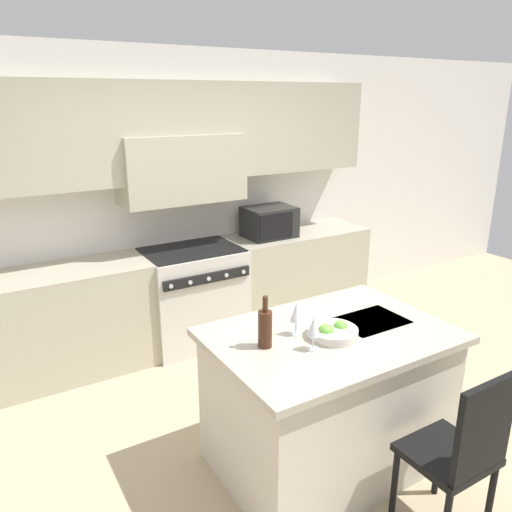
{
  "coord_description": "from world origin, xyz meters",
  "views": [
    {
      "loc": [
        -1.75,
        -2.33,
        2.26
      ],
      "look_at": [
        0.01,
        0.6,
        1.17
      ],
      "focal_mm": 35.0,
      "sensor_mm": 36.0,
      "label": 1
    }
  ],
  "objects_px": {
    "microwave": "(269,222)",
    "wine_glass_near": "(314,327)",
    "range_stove": "(193,296)",
    "fruit_bowl": "(333,332)",
    "wine_bottle": "(265,328)",
    "island_chair": "(462,449)",
    "wine_glass_far": "(296,313)"
  },
  "relations": [
    {
      "from": "microwave",
      "to": "island_chair",
      "type": "height_order",
      "value": "microwave"
    },
    {
      "from": "wine_bottle",
      "to": "fruit_bowl",
      "type": "xyz_separation_m",
      "value": [
        0.41,
        -0.1,
        -0.08
      ]
    },
    {
      "from": "microwave",
      "to": "wine_glass_far",
      "type": "relative_size",
      "value": 2.39
    },
    {
      "from": "range_stove",
      "to": "microwave",
      "type": "distance_m",
      "value": 1.06
    },
    {
      "from": "wine_glass_near",
      "to": "fruit_bowl",
      "type": "height_order",
      "value": "wine_glass_near"
    },
    {
      "from": "wine_glass_near",
      "to": "wine_glass_far",
      "type": "distance_m",
      "value": 0.2
    },
    {
      "from": "island_chair",
      "to": "wine_glass_near",
      "type": "relative_size",
      "value": 4.94
    },
    {
      "from": "range_stove",
      "to": "wine_bottle",
      "type": "relative_size",
      "value": 3.04
    },
    {
      "from": "island_chair",
      "to": "fruit_bowl",
      "type": "distance_m",
      "value": 0.89
    },
    {
      "from": "fruit_bowl",
      "to": "wine_glass_near",
      "type": "bearing_deg",
      "value": -161.63
    },
    {
      "from": "range_stove",
      "to": "microwave",
      "type": "xyz_separation_m",
      "value": [
        0.86,
        0.02,
        0.61
      ]
    },
    {
      "from": "island_chair",
      "to": "microwave",
      "type": "bearing_deg",
      "value": 77.42
    },
    {
      "from": "microwave",
      "to": "range_stove",
      "type": "bearing_deg",
      "value": -178.76
    },
    {
      "from": "wine_glass_near",
      "to": "fruit_bowl",
      "type": "xyz_separation_m",
      "value": [
        0.19,
        0.06,
        -0.11
      ]
    },
    {
      "from": "range_stove",
      "to": "fruit_bowl",
      "type": "height_order",
      "value": "fruit_bowl"
    },
    {
      "from": "wine_glass_near",
      "to": "wine_glass_far",
      "type": "xyz_separation_m",
      "value": [
        0.03,
        0.2,
        0.0
      ]
    },
    {
      "from": "wine_bottle",
      "to": "fruit_bowl",
      "type": "distance_m",
      "value": 0.43
    },
    {
      "from": "microwave",
      "to": "wine_glass_near",
      "type": "bearing_deg",
      "value": -116.52
    },
    {
      "from": "microwave",
      "to": "fruit_bowl",
      "type": "bearing_deg",
      "value": -112.8
    },
    {
      "from": "island_chair",
      "to": "wine_glass_far",
      "type": "distance_m",
      "value": 1.11
    },
    {
      "from": "wine_bottle",
      "to": "microwave",
      "type": "bearing_deg",
      "value": 56.96
    },
    {
      "from": "microwave",
      "to": "wine_glass_near",
      "type": "relative_size",
      "value": 2.39
    },
    {
      "from": "wine_bottle",
      "to": "wine_glass_far",
      "type": "distance_m",
      "value": 0.24
    },
    {
      "from": "wine_bottle",
      "to": "island_chair",
      "type": "bearing_deg",
      "value": -53.66
    },
    {
      "from": "fruit_bowl",
      "to": "wine_glass_far",
      "type": "bearing_deg",
      "value": 140.38
    },
    {
      "from": "range_stove",
      "to": "wine_bottle",
      "type": "distance_m",
      "value": 2.05
    },
    {
      "from": "wine_glass_near",
      "to": "range_stove",
      "type": "bearing_deg",
      "value": 84.75
    },
    {
      "from": "range_stove",
      "to": "wine_glass_far",
      "type": "xyz_separation_m",
      "value": [
        -0.17,
        -1.9,
        0.59
      ]
    },
    {
      "from": "wine_glass_near",
      "to": "fruit_bowl",
      "type": "bearing_deg",
      "value": 18.37
    },
    {
      "from": "microwave",
      "to": "wine_bottle",
      "type": "bearing_deg",
      "value": -123.04
    },
    {
      "from": "wine_glass_near",
      "to": "wine_glass_far",
      "type": "height_order",
      "value": "same"
    },
    {
      "from": "range_stove",
      "to": "wine_bottle",
      "type": "bearing_deg",
      "value": -101.83
    }
  ]
}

